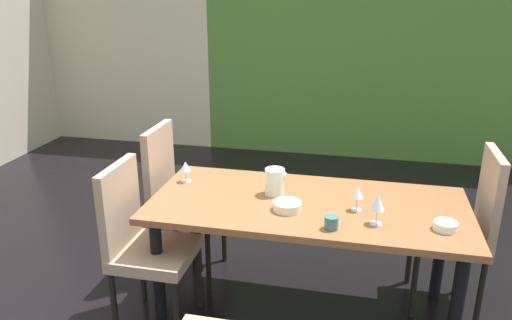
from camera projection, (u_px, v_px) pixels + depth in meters
The scene contains 15 objects.
ground_plane at pixel (211, 285), 3.45m from camera, with size 6.29×6.04×0.02m, color black.
back_panel_interior at pixel (123, 36), 6.15m from camera, with size 2.22×0.10×2.68m, color beige.
garden_window_panel at pixel (385, 43), 5.50m from camera, with size 4.07×0.10×2.68m, color #4C7A31.
dining_table at pixel (307, 216), 2.94m from camera, with size 1.84×0.86×0.76m.
chair_left_far at pixel (176, 196), 3.43m from camera, with size 0.45×0.44×1.07m.
chair_left_near at pixel (141, 238), 2.90m from camera, with size 0.45×0.44×1.01m.
chair_right_far at pixel (465, 224), 3.05m from camera, with size 0.44×0.44×1.04m.
wine_glass_south at pixel (378, 203), 2.61m from camera, with size 0.08×0.08×0.17m.
wine_glass_corner at pixel (186, 167), 3.18m from camera, with size 0.07×0.07×0.14m.
wine_glass_east at pixel (357, 193), 2.78m from camera, with size 0.07×0.07×0.14m.
serving_bowl_left at pixel (287, 206), 2.80m from camera, with size 0.16×0.16×0.05m, color #ECE8CD.
serving_bowl_right at pixel (445, 226), 2.58m from camera, with size 0.12×0.12×0.04m, color white.
cup_near_window at pixel (331, 223), 2.59m from camera, with size 0.07×0.07×0.07m, color #386C6A.
cup_rear at pixel (278, 179), 3.15m from camera, with size 0.08×0.08×0.08m, color #B28E17.
pitcher_near_shelf at pixel (275, 181), 3.00m from camera, with size 0.13×0.12×0.16m.
Camera 1 is at (0.95, -2.82, 1.97)m, focal length 35.00 mm.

